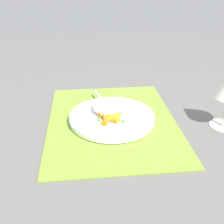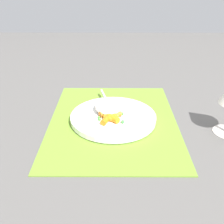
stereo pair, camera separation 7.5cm
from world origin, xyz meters
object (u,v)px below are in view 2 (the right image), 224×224
at_px(carrot_portion, 109,116).
at_px(fork, 109,107).
at_px(plate, 112,117).
at_px(rice_mound, 108,106).

distance_m(carrot_portion, fork, 0.07).
relative_size(plate, fork, 1.16).
xyz_separation_m(plate, rice_mound, (-0.03, -0.01, 0.02)).
xyz_separation_m(rice_mound, carrot_portion, (0.05, 0.01, -0.01)).
bearing_deg(fork, rice_mound, -7.62).
height_order(plate, rice_mound, rice_mound).
relative_size(plate, carrot_portion, 3.02).
relative_size(plate, rice_mound, 2.57).
distance_m(rice_mound, carrot_portion, 0.05).
distance_m(plate, carrot_portion, 0.03).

